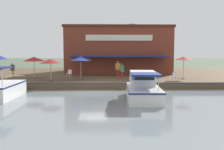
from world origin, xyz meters
TOP-DOWN VIEW (x-y plane):
  - ground_plane at (0.00, 0.00)m, footprint 220.00×220.00m
  - quay_deck at (-11.00, 0.00)m, footprint 22.00×56.00m
  - quay_edge_fender at (-0.10, 0.00)m, footprint 0.20×50.40m
  - waterfront_restaurant at (-13.09, 2.81)m, footprint 10.74×13.87m
  - patio_umbrella_far_corner at (-3.82, 9.29)m, footprint 1.80×1.80m
  - patio_umbrella_back_row at (-4.86, -6.51)m, footprint 2.29×2.29m
  - patio_umbrella_near_quay_edge at (-2.39, -4.20)m, footprint 2.21×2.21m
  - patio_umbrella_mid_patio_right at (-3.73, -1.41)m, footprint 2.29×2.29m
  - cafe_chair_mid_patio at (-2.11, 7.96)m, footprint 0.57×0.57m
  - cafe_chair_under_first_umbrella at (-5.93, -2.92)m, footprint 0.58×0.58m
  - cafe_chair_far_corner_seat at (-2.55, 5.51)m, footprint 0.54×0.54m
  - person_near_entrance at (-5.35, -8.97)m, footprint 0.47×0.47m
  - person_mid_patio at (-5.26, 2.49)m, footprint 0.52×0.52m
  - person_at_quay_edge at (-3.89, 2.84)m, footprint 0.46×0.46m
  - motorboat_mid_row at (4.01, 3.83)m, footprint 6.17×2.56m
  - motorboat_nearest_quay at (3.10, -6.44)m, footprint 5.55×2.01m
  - tree_behind_restaurant at (-19.27, 5.33)m, footprint 4.65×4.43m

SIDE VIEW (x-z plane):
  - ground_plane at x=0.00m, z-range 0.00..0.00m
  - quay_deck at x=-11.00m, z-range 0.00..0.60m
  - quay_edge_fender at x=-0.10m, z-range 0.60..0.70m
  - motorboat_nearest_quay at x=3.10m, z-range -0.48..1.85m
  - motorboat_mid_row at x=4.01m, z-range -0.20..1.77m
  - cafe_chair_mid_patio at x=-2.11m, z-range 0.65..1.50m
  - cafe_chair_under_first_umbrella at x=-5.93m, z-range 0.65..1.50m
  - cafe_chair_far_corner_seat at x=-2.55m, z-range 0.65..1.50m
  - person_at_quay_edge at x=-3.89m, z-range 0.80..2.42m
  - person_near_entrance at x=-5.35m, z-range 0.81..2.47m
  - person_mid_patio at x=-5.26m, z-range 0.85..2.68m
  - patio_umbrella_near_quay_edge at x=-2.39m, z-range 1.44..3.64m
  - patio_umbrella_back_row at x=-4.86m, z-range 1.50..3.85m
  - patio_umbrella_mid_patio_right at x=-3.73m, z-range 1.55..3.95m
  - patio_umbrella_far_corner at x=-3.82m, z-range 1.57..3.96m
  - waterfront_restaurant at x=-13.09m, z-range 0.60..6.77m
  - tree_behind_restaurant at x=-19.27m, z-range 1.99..9.45m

